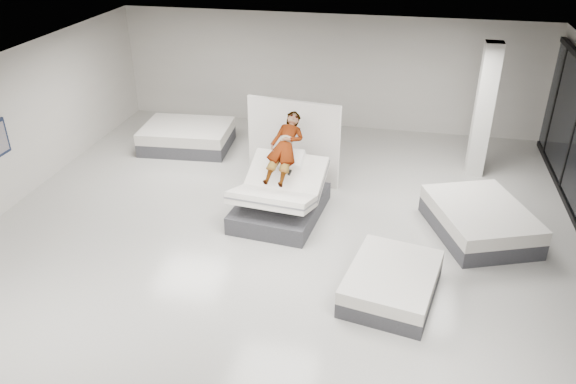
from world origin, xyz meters
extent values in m
plane|color=#B6B3AC|center=(0.00, 0.00, 0.00)|extent=(14.00, 14.00, 0.00)
plane|color=#252528|center=(0.00, 0.00, 3.20)|extent=(14.00, 14.00, 0.00)
cube|color=beige|center=(0.00, 7.00, 1.60)|extent=(12.00, 0.04, 3.20)
cube|color=#3C3C41|center=(-0.17, 1.52, 0.19)|extent=(1.85, 2.33, 0.38)
cube|color=white|center=(-0.12, 1.94, 0.75)|extent=(1.73, 1.23, 0.73)
cube|color=slate|center=(-0.12, 1.94, 0.75)|extent=(1.75, 1.16, 0.56)
cube|color=white|center=(-0.22, 1.04, 0.65)|extent=(1.74, 1.28, 0.55)
cube|color=slate|center=(-0.22, 1.04, 0.65)|extent=(1.75, 1.24, 0.36)
cube|color=white|center=(-0.10, 2.13, 1.08)|extent=(0.64, 0.51, 0.34)
imported|color=slate|center=(-0.13, 1.82, 1.28)|extent=(0.77, 1.46, 1.59)
cube|color=black|center=(0.05, 1.45, 1.07)|extent=(0.06, 0.15, 0.08)
cube|color=white|center=(-0.23, 3.17, 1.00)|extent=(2.19, 0.42, 2.00)
cube|color=#3C3C41|center=(3.88, 1.65, 0.17)|extent=(2.35, 2.66, 0.33)
cube|color=white|center=(3.88, 1.65, 0.47)|extent=(2.35, 2.66, 0.28)
cube|color=#3C3C41|center=(2.26, -0.71, 0.14)|extent=(1.72, 2.09, 0.28)
cube|color=white|center=(2.26, -0.71, 0.40)|extent=(1.72, 2.09, 0.23)
cube|color=#3C3C41|center=(-3.41, 4.56, 0.17)|extent=(2.39, 1.86, 0.34)
cube|color=white|center=(-3.41, 4.56, 0.48)|extent=(2.39, 1.86, 0.28)
cube|color=silver|center=(4.00, 4.50, 1.60)|extent=(0.40, 0.40, 3.20)
cube|color=black|center=(5.90, 4.00, 1.45)|extent=(0.09, 0.08, 2.80)
cube|color=black|center=(5.90, 6.00, 1.45)|extent=(0.09, 0.08, 2.80)
camera|label=1|loc=(2.13, -8.53, 6.05)|focal=35.00mm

